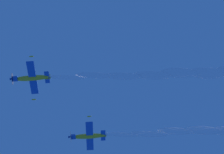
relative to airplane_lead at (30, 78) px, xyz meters
name	(u,v)px	position (x,y,z in m)	size (l,w,h in m)	color
airplane_lead	(30,78)	(0.00, 0.00, 0.00)	(8.57, 9.36, 3.79)	gold
airplane_left_wingman	(87,136)	(-10.05, -15.48, -1.43)	(8.59, 9.45, 3.51)	gold
smoke_trail_lead	(203,72)	(-37.61, -5.44, 3.54)	(51.70, 9.18, 6.84)	white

